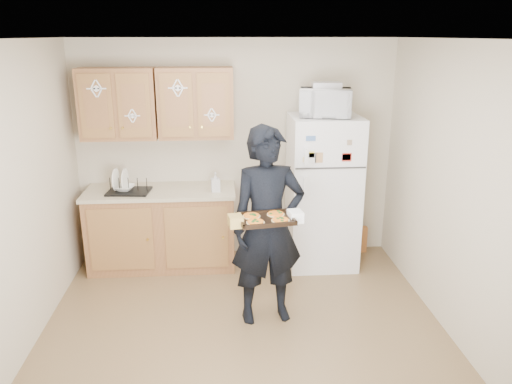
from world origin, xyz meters
TOP-DOWN VIEW (x-y plane):
  - floor at (0.00, 0.00)m, footprint 3.60×3.60m
  - ceiling at (0.00, 0.00)m, footprint 3.60×3.60m
  - wall_back at (0.00, 1.80)m, footprint 3.60×0.04m
  - wall_front at (0.00, -1.80)m, footprint 3.60×0.04m
  - wall_left at (-1.80, 0.00)m, footprint 0.04×3.60m
  - wall_right at (1.80, 0.00)m, footprint 0.04×3.60m
  - refrigerator at (0.95, 1.43)m, footprint 0.75×0.70m
  - base_cabinet at (-0.85, 1.48)m, footprint 1.60×0.60m
  - countertop at (-0.85, 1.48)m, footprint 1.64×0.64m
  - upper_cab_left at (-1.25, 1.61)m, footprint 0.80×0.33m
  - upper_cab_right at (-0.43, 1.61)m, footprint 0.80×0.33m
  - cereal_box at (1.47, 1.67)m, footprint 0.20×0.07m
  - person at (0.23, 0.29)m, footprint 0.72×0.53m
  - baking_tray at (0.18, -0.01)m, footprint 0.49×0.39m
  - pizza_front_left at (0.09, -0.10)m, footprint 0.15×0.15m
  - pizza_front_right at (0.29, -0.07)m, footprint 0.15×0.15m
  - pizza_back_left at (0.07, 0.05)m, footprint 0.15×0.15m
  - pizza_back_right at (0.27, 0.08)m, footprint 0.15×0.15m
  - microwave at (0.93, 1.38)m, footprint 0.59×0.45m
  - foil_pan at (0.94, 1.41)m, footprint 0.31×0.22m
  - dish_rack at (-1.17, 1.42)m, footprint 0.47×0.37m
  - bowl at (-1.22, 1.42)m, footprint 0.25×0.25m
  - soap_bottle at (-0.24, 1.38)m, footprint 0.11×0.11m

SIDE VIEW (x-z plane):
  - floor at x=0.00m, z-range 0.00..0.00m
  - cereal_box at x=1.47m, z-range 0.00..0.32m
  - base_cabinet at x=-0.85m, z-range 0.00..0.86m
  - refrigerator at x=0.95m, z-range 0.00..1.70m
  - countertop at x=-0.85m, z-range 0.86..0.90m
  - person at x=0.23m, z-range 0.00..1.81m
  - bowl at x=-1.22m, z-range 0.92..0.98m
  - dish_rack at x=-1.17m, z-range 0.90..1.08m
  - soap_bottle at x=-0.24m, z-range 0.90..1.11m
  - baking_tray at x=0.18m, z-range 1.06..1.10m
  - pizza_front_left at x=0.09m, z-range 1.09..1.11m
  - pizza_front_right at x=0.29m, z-range 1.09..1.11m
  - pizza_back_left at x=0.07m, z-range 1.09..1.11m
  - pizza_back_right at x=0.27m, z-range 1.09..1.11m
  - wall_back at x=0.00m, z-range 0.00..2.50m
  - wall_front at x=0.00m, z-range 0.00..2.50m
  - wall_left at x=-1.80m, z-range 0.00..2.50m
  - wall_right at x=1.80m, z-range 0.00..2.50m
  - upper_cab_left at x=-1.25m, z-range 1.45..2.20m
  - upper_cab_right at x=-0.43m, z-range 1.45..2.20m
  - microwave at x=0.93m, z-range 1.70..1.99m
  - foil_pan at x=0.94m, z-range 1.99..2.06m
  - ceiling at x=0.00m, z-range 2.50..2.50m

